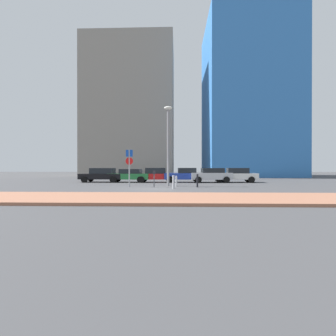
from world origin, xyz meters
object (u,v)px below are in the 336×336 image
Objects in this scene: parked_car_red at (155,175)px; street_lamp at (168,139)px; traffic_bollard_far at (197,181)px; parking_sign_post at (129,163)px; parked_car_silver at (211,175)px; parked_car_white at (235,175)px; traffic_bollard_near at (176,181)px; parked_car_blue at (184,175)px; parking_meter at (154,176)px; parked_car_green at (130,175)px; traffic_bollard_mid at (173,182)px; parked_car_black at (102,175)px.

street_lamp is (1.53, -5.06, 3.20)m from parked_car_red.
parking_sign_post is at bearing 176.74° from traffic_bollard_far.
parked_car_silver reaches higher than traffic_bollard_far.
parked_car_white is 5.43× the size of traffic_bollard_near.
parked_car_silver is (5.79, -0.25, 0.02)m from parked_car_red.
parking_sign_post is at bearing -141.26° from parked_car_silver.
traffic_bollard_far is (2.34, -1.40, -3.45)m from street_lamp.
parking_sign_post reaches higher than parked_car_blue.
parked_car_blue is 6.92m from parking_meter.
parked_car_silver is at bearing -0.92° from parked_car_green.
street_lamp reaches higher than parked_car_white.
parking_sign_post is 4.22m from traffic_bollard_mid.
parking_sign_post is (1.10, -6.03, 1.16)m from parked_car_green.
street_lamp reaches higher than parked_car_blue.
parked_car_black is at bearing -179.98° from parked_car_blue.
parking_meter is 0.19× the size of street_lamp.
traffic_bollard_far reaches higher than traffic_bollard_mid.
parked_car_white is at bearing 1.16° from parked_car_blue.
parked_car_blue is at bearing 97.35° from traffic_bollard_far.
traffic_bollard_mid is (0.48, -2.86, -3.47)m from street_lamp.
traffic_bollard_near is (1.76, 0.70, -0.42)m from parking_meter.
street_lamp is at bearing 99.60° from traffic_bollard_mid.
street_lamp is (-1.51, -5.06, 3.20)m from parked_car_blue.
parked_car_blue is (8.62, 0.00, -0.01)m from parked_car_black.
traffic_bollard_far is (1.85, 1.46, 0.02)m from traffic_bollard_mid.
parking_meter is at bearing -158.27° from traffic_bollard_near.
parked_car_black is at bearing 133.80° from traffic_bollard_mid.
parking_meter is (3.11, -6.30, 0.12)m from parked_car_green.
parked_car_green is 5.05× the size of traffic_bollard_near.
traffic_bollard_mid is at bearing -97.34° from parked_car_blue.
parked_car_green is 2.66m from parked_car_red.
street_lamp is at bearing 136.29° from traffic_bollard_near.
parked_car_blue is at bearing 0.02° from parked_car_black.
parked_car_green is 7.43m from traffic_bollard_near.
street_lamp reaches higher than traffic_bollard_near.
parking_meter is 1.51× the size of traffic_bollard_near.
parked_car_red is at bearing 104.25° from traffic_bollard_mid.
parked_car_blue is (5.69, 0.12, 0.04)m from parked_car_green.
parked_car_black is 5.58m from parked_car_red.
traffic_bollard_mid is at bearing -80.40° from street_lamp.
parked_car_red is 5.80m from parked_car_silver.
parked_car_black reaches higher than parking_meter.
parked_car_red is 6.14m from traffic_bollard_near.
parked_car_black is at bearing 123.21° from parking_sign_post.
parked_car_white is at bearing 0.76° from parked_car_red.
parked_car_black is at bearing 180.00° from parked_car_red.
traffic_bollard_near is (7.80, -5.72, -0.34)m from parked_car_black.
parked_car_green is 4.36× the size of traffic_bollard_mid.
parked_car_green reaches higher than parking_meter.
parked_car_white is 0.70× the size of street_lamp.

